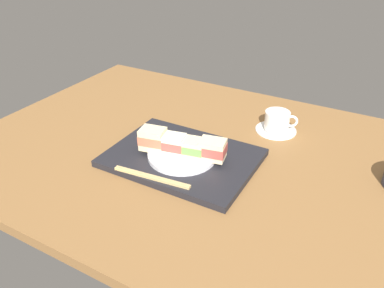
% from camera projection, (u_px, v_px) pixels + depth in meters
% --- Properties ---
extents(ground_plane, '(1.40, 1.00, 0.03)m').
position_uv_depth(ground_plane, '(197.00, 155.00, 1.17)').
color(ground_plane, brown).
extents(serving_tray, '(0.41, 0.30, 0.02)m').
position_uv_depth(serving_tray, '(182.00, 158.00, 1.11)').
color(serving_tray, black).
rests_on(serving_tray, ground_plane).
extents(sandwich_plate, '(0.20, 0.20, 0.01)m').
position_uv_depth(sandwich_plate, '(182.00, 155.00, 1.09)').
color(sandwich_plate, silver).
rests_on(sandwich_plate, serving_tray).
extents(sandwich_nearmost, '(0.08, 0.07, 0.06)m').
position_uv_depth(sandwich_nearmost, '(153.00, 139.00, 1.09)').
color(sandwich_nearmost, beige).
rests_on(sandwich_nearmost, sandwich_plate).
extents(sandwich_inner_near, '(0.08, 0.07, 0.05)m').
position_uv_depth(sandwich_inner_near, '(172.00, 144.00, 1.08)').
color(sandwich_inner_near, '#EFE5C1').
rests_on(sandwich_inner_near, sandwich_plate).
extents(sandwich_inner_far, '(0.08, 0.07, 0.05)m').
position_uv_depth(sandwich_inner_far, '(192.00, 147.00, 1.07)').
color(sandwich_inner_far, beige).
rests_on(sandwich_inner_far, sandwich_plate).
extents(sandwich_farmost, '(0.08, 0.07, 0.06)m').
position_uv_depth(sandwich_farmost, '(212.00, 149.00, 1.05)').
color(sandwich_farmost, beige).
rests_on(sandwich_farmost, sandwich_plate).
extents(chopsticks_pair, '(0.22, 0.03, 0.01)m').
position_uv_depth(chopsticks_pair, '(152.00, 177.00, 1.00)').
color(chopsticks_pair, tan).
rests_on(chopsticks_pair, serving_tray).
extents(coffee_cup, '(0.13, 0.13, 0.07)m').
position_uv_depth(coffee_cup, '(277.00, 122.00, 1.25)').
color(coffee_cup, white).
rests_on(coffee_cup, ground_plane).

